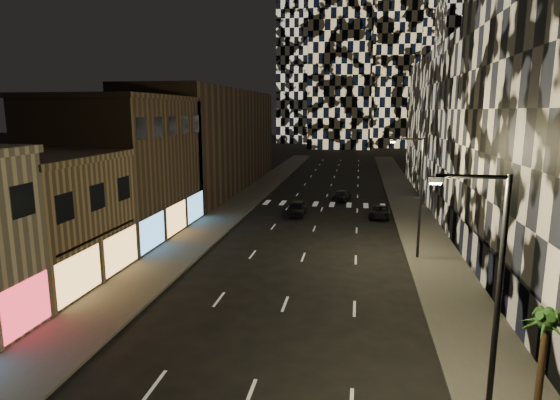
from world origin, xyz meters
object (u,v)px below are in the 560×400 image
(streetlight_far, at_px, (418,189))
(palm_tree, at_px, (546,328))
(car_dark_oncoming, at_px, (342,195))
(streetlight_near, at_px, (491,290))
(car_dark_rightlane, at_px, (380,212))
(car_dark_midlane, at_px, (296,208))

(streetlight_far, height_order, palm_tree, streetlight_far)
(car_dark_oncoming, bearing_deg, streetlight_near, 105.44)
(streetlight_near, xyz_separation_m, car_dark_rightlane, (-1.99, 33.67, -4.73))
(streetlight_far, relative_size, car_dark_midlane, 1.96)
(car_dark_rightlane, height_order, palm_tree, palm_tree)
(car_dark_midlane, bearing_deg, car_dark_rightlane, 2.93)
(car_dark_midlane, xyz_separation_m, car_dark_rightlane, (8.79, 0.37, -0.16))
(streetlight_far, relative_size, car_dark_rightlane, 2.01)
(streetlight_near, bearing_deg, car_dark_midlane, 107.95)
(streetlight_near, relative_size, palm_tree, 2.25)
(streetlight_far, distance_m, palm_tree, 18.69)
(streetlight_near, bearing_deg, car_dark_rightlane, 93.39)
(car_dark_midlane, xyz_separation_m, car_dark_oncoming, (4.51, 9.66, -0.13))
(streetlight_far, bearing_deg, car_dark_rightlane, 98.30)
(car_dark_oncoming, distance_m, palm_tree, 42.39)
(car_dark_rightlane, distance_m, palm_tree, 32.54)
(streetlight_far, distance_m, car_dark_rightlane, 14.61)
(car_dark_oncoming, relative_size, palm_tree, 1.12)
(streetlight_far, bearing_deg, streetlight_near, -90.00)
(streetlight_near, relative_size, car_dark_midlane, 1.96)
(car_dark_oncoming, bearing_deg, car_dark_rightlane, 121.90)
(streetlight_near, relative_size, car_dark_oncoming, 2.00)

